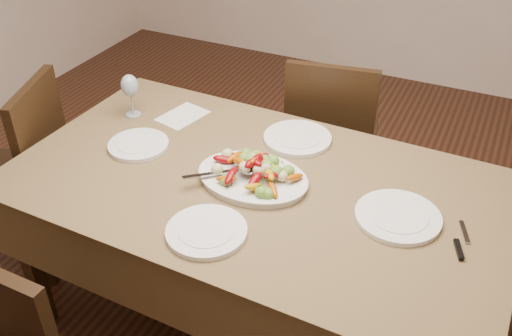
{
  "coord_description": "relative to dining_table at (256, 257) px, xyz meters",
  "views": [
    {
      "loc": [
        0.74,
        -1.27,
        1.99
      ],
      "look_at": [
        0.0,
        0.27,
        0.82
      ],
      "focal_mm": 40.0,
      "sensor_mm": 36.0,
      "label": 1
    }
  ],
  "objects": [
    {
      "name": "wine_glass",
      "position": [
        -0.71,
        0.22,
        0.48
      ],
      "size": [
        0.08,
        0.08,
        0.2
      ],
      "primitive_type": null,
      "color": "#8C99A5",
      "rests_on": "dining_table"
    },
    {
      "name": "chair_left",
      "position": [
        -1.2,
        -0.1,
        0.1
      ],
      "size": [
        0.54,
        0.54,
        0.95
      ],
      "primitive_type": null,
      "rotation": [
        0.0,
        0.0,
        -1.23
      ],
      "color": "black",
      "rests_on": "ground"
    },
    {
      "name": "menu_card",
      "position": [
        -0.5,
        0.31,
        0.38
      ],
      "size": [
        0.19,
        0.24,
        0.0
      ],
      "primitive_type": "cube",
      "rotation": [
        0.0,
        0.0,
        -0.22
      ],
      "color": "silver",
      "rests_on": "dining_table"
    },
    {
      "name": "roasted_vegetables",
      "position": [
        -0.01,
        -0.01,
        0.45
      ],
      "size": [
        0.34,
        0.24,
        0.09
      ],
      "primitive_type": null,
      "rotation": [
        0.0,
        0.0,
        -0.03
      ],
      "color": "#730508",
      "rests_on": "serving_platter"
    },
    {
      "name": "dining_table",
      "position": [
        0.0,
        0.0,
        0.0
      ],
      "size": [
        1.87,
        1.09,
        0.76
      ],
      "primitive_type": "cube",
      "rotation": [
        0.0,
        0.0,
        -0.03
      ],
      "color": "brown",
      "rests_on": "ground"
    },
    {
      "name": "plate_right",
      "position": [
        0.53,
        0.01,
        0.39
      ],
      "size": [
        0.29,
        0.29,
        0.02
      ],
      "primitive_type": "cylinder",
      "color": "white",
      "rests_on": "dining_table"
    },
    {
      "name": "plate_left",
      "position": [
        -0.53,
        0.01,
        0.39
      ],
      "size": [
        0.24,
        0.24,
        0.02
      ],
      "primitive_type": "cylinder",
      "color": "white",
      "rests_on": "dining_table"
    },
    {
      "name": "table_knife",
      "position": [
        0.74,
        -0.02,
        0.38
      ],
      "size": [
        0.08,
        0.19,
        0.01
      ],
      "primitive_type": null,
      "rotation": [
        0.0,
        0.0,
        0.35
      ],
      "color": "#9EA0A8",
      "rests_on": "dining_table"
    },
    {
      "name": "serving_platter",
      "position": [
        -0.01,
        -0.01,
        0.39
      ],
      "size": [
        0.42,
        0.31,
        0.02
      ],
      "primitive_type": "ellipsoid",
      "rotation": [
        0.0,
        0.0,
        -0.03
      ],
      "color": "white",
      "rests_on": "dining_table"
    },
    {
      "name": "serving_spoon",
      "position": [
        -0.08,
        -0.04,
        0.43
      ],
      "size": [
        0.25,
        0.23,
        0.03
      ],
      "primitive_type": null,
      "rotation": [
        0.0,
        0.0,
        -0.74
      ],
      "color": "#9EA0A8",
      "rests_on": "serving_platter"
    },
    {
      "name": "chair_far",
      "position": [
        0.02,
        0.87,
        0.1
      ],
      "size": [
        0.48,
        0.48,
        0.95
      ],
      "primitive_type": null,
      "rotation": [
        0.0,
        0.0,
        3.31
      ],
      "color": "black",
      "rests_on": "ground"
    },
    {
      "name": "plate_far",
      "position": [
        0.03,
        0.34,
        0.39
      ],
      "size": [
        0.28,
        0.28,
        0.02
      ],
      "primitive_type": "cylinder",
      "color": "white",
      "rests_on": "dining_table"
    },
    {
      "name": "plate_near",
      "position": [
        -0.02,
        -0.33,
        0.39
      ],
      "size": [
        0.27,
        0.27,
        0.02
      ],
      "primitive_type": "cylinder",
      "color": "white",
      "rests_on": "dining_table"
    }
  ]
}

